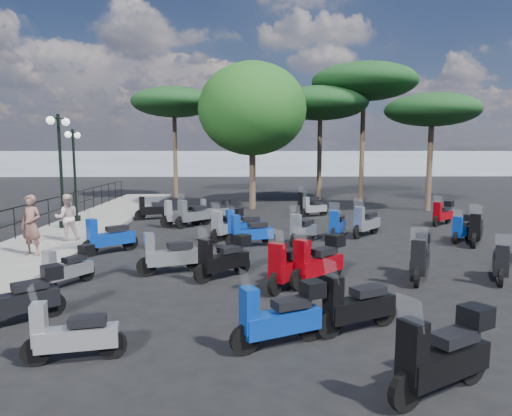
{
  "coord_description": "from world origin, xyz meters",
  "views": [
    {
      "loc": [
        0.05,
        -13.46,
        3.2
      ],
      "look_at": [
        0.46,
        2.11,
        1.2
      ],
      "focal_mm": 32.0,
      "sensor_mm": 36.0,
      "label": 1
    }
  ],
  "objects_px": {
    "pine_0": "(320,104)",
    "pine_1": "(364,82)",
    "scooter_29": "(443,214)",
    "pine_2": "(174,103)",
    "scooter_11": "(180,215)",
    "scooter_27": "(476,230)",
    "scooter_10": "(193,215)",
    "scooter_21": "(366,223)",
    "scooter_8": "(169,256)",
    "broadleaf_tree": "(252,109)",
    "scooter_1": "(19,298)",
    "scooter_9": "(243,226)",
    "scooter_3": "(109,238)",
    "scooter_28": "(463,229)",
    "scooter_13": "(318,262)",
    "scooter_16": "(227,225)",
    "scooter_14": "(289,264)",
    "scooter_18": "(443,356)",
    "scooter_0": "(71,336)",
    "scooter_15": "(302,231)",
    "lamp_post_1": "(61,164)",
    "pedestrian_far": "(67,217)",
    "scooter_7": "(224,258)",
    "pine_3": "(432,110)",
    "scooter_25": "(501,264)",
    "scooter_20": "(420,259)",
    "scooter_30": "(250,233)",
    "woman": "(31,225)",
    "scooter_23": "(314,208)",
    "scooter_12": "(280,317)",
    "scooter_5": "(153,209)",
    "scooter_4": "(214,210)",
    "scooter_17": "(309,203)",
    "lamp_post_2": "(74,169)",
    "scooter_2": "(68,268)",
    "scooter_22": "(337,226)"
  },
  "relations": [
    {
      "from": "scooter_0",
      "to": "scooter_27",
      "type": "xyz_separation_m",
      "value": [
        10.4,
        8.29,
        0.08
      ]
    },
    {
      "from": "scooter_18",
      "to": "scooter_22",
      "type": "bearing_deg",
      "value": -33.47
    },
    {
      "from": "scooter_25",
      "to": "pine_3",
      "type": "xyz_separation_m",
      "value": [
        3.44,
        12.95,
        4.76
      ]
    },
    {
      "from": "scooter_3",
      "to": "pedestrian_far",
      "type": "bearing_deg",
      "value": 12.16
    },
    {
      "from": "scooter_0",
      "to": "pine_0",
      "type": "xyz_separation_m",
      "value": [
        7.18,
        21.12,
        5.51
      ]
    },
    {
      "from": "scooter_7",
      "to": "pine_3",
      "type": "height_order",
      "value": "pine_3"
    },
    {
      "from": "scooter_21",
      "to": "scooter_29",
      "type": "relative_size",
      "value": 1.12
    },
    {
      "from": "scooter_22",
      "to": "scooter_30",
      "type": "bearing_deg",
      "value": 46.49
    },
    {
      "from": "scooter_7",
      "to": "scooter_14",
      "type": "relative_size",
      "value": 0.86
    },
    {
      "from": "scooter_3",
      "to": "scooter_2",
      "type": "bearing_deg",
      "value": 140.46
    },
    {
      "from": "scooter_13",
      "to": "scooter_15",
      "type": "xyz_separation_m",
      "value": [
        0.21,
        4.55,
        -0.07
      ]
    },
    {
      "from": "lamp_post_1",
      "to": "pedestrian_far",
      "type": "height_order",
      "value": "lamp_post_1"
    },
    {
      "from": "woman",
      "to": "pedestrian_far",
      "type": "bearing_deg",
      "value": 101.9
    },
    {
      "from": "lamp_post_2",
      "to": "scooter_1",
      "type": "height_order",
      "value": "lamp_post_2"
    },
    {
      "from": "lamp_post_1",
      "to": "scooter_30",
      "type": "distance_m",
      "value": 8.24
    },
    {
      "from": "scooter_5",
      "to": "pine_2",
      "type": "xyz_separation_m",
      "value": [
        -0.41,
        9.9,
        5.78
      ]
    },
    {
      "from": "pine_0",
      "to": "pine_1",
      "type": "distance_m",
      "value": 2.91
    },
    {
      "from": "scooter_0",
      "to": "scooter_15",
      "type": "xyz_separation_m",
      "value": [
        4.56,
        8.45,
        0.06
      ]
    },
    {
      "from": "scooter_4",
      "to": "scooter_17",
      "type": "relative_size",
      "value": 1.05
    },
    {
      "from": "scooter_11",
      "to": "pine_1",
      "type": "distance_m",
      "value": 14.91
    },
    {
      "from": "scooter_10",
      "to": "scooter_21",
      "type": "relative_size",
      "value": 1.0
    },
    {
      "from": "scooter_1",
      "to": "scooter_9",
      "type": "xyz_separation_m",
      "value": [
        4.1,
        7.91,
        -0.02
      ]
    },
    {
      "from": "scooter_0",
      "to": "pedestrian_far",
      "type": "bearing_deg",
      "value": 9.75
    },
    {
      "from": "scooter_29",
      "to": "broadleaf_tree",
      "type": "distance_m",
      "value": 10.94
    },
    {
      "from": "scooter_10",
      "to": "scooter_29",
      "type": "height_order",
      "value": "scooter_10"
    },
    {
      "from": "scooter_7",
      "to": "broadleaf_tree",
      "type": "height_order",
      "value": "broadleaf_tree"
    },
    {
      "from": "scooter_8",
      "to": "broadleaf_tree",
      "type": "relative_size",
      "value": 0.22
    },
    {
      "from": "lamp_post_2",
      "to": "scooter_27",
      "type": "bearing_deg",
      "value": -13.43
    },
    {
      "from": "scooter_14",
      "to": "scooter_18",
      "type": "relative_size",
      "value": 0.99
    },
    {
      "from": "scooter_18",
      "to": "scooter_23",
      "type": "distance_m",
      "value": 16.08
    },
    {
      "from": "scooter_14",
      "to": "scooter_23",
      "type": "distance_m",
      "value": 11.53
    },
    {
      "from": "scooter_27",
      "to": "pine_0",
      "type": "height_order",
      "value": "pine_0"
    },
    {
      "from": "scooter_29",
      "to": "pine_2",
      "type": "height_order",
      "value": "pine_2"
    },
    {
      "from": "scooter_17",
      "to": "scooter_15",
      "type": "bearing_deg",
      "value": 135.2
    },
    {
      "from": "scooter_5",
      "to": "scooter_12",
      "type": "height_order",
      "value": "scooter_5"
    },
    {
      "from": "scooter_18",
      "to": "pine_1",
      "type": "bearing_deg",
      "value": -40.96
    },
    {
      "from": "scooter_0",
      "to": "scooter_20",
      "type": "distance_m",
      "value": 8.1
    },
    {
      "from": "scooter_0",
      "to": "scooter_16",
      "type": "xyz_separation_m",
      "value": [
        1.99,
        9.39,
        0.11
      ]
    },
    {
      "from": "scooter_13",
      "to": "scooter_16",
      "type": "relative_size",
      "value": 0.98
    },
    {
      "from": "scooter_30",
      "to": "scooter_14",
      "type": "bearing_deg",
      "value": 171.33
    },
    {
      "from": "scooter_16",
      "to": "scooter_20",
      "type": "xyz_separation_m",
      "value": [
        4.93,
        -5.19,
        0.01
      ]
    },
    {
      "from": "scooter_3",
      "to": "scooter_28",
      "type": "xyz_separation_m",
      "value": [
        11.81,
        1.53,
        -0.05
      ]
    },
    {
      "from": "broadleaf_tree",
      "to": "scooter_12",
      "type": "bearing_deg",
      "value": -89.58
    },
    {
      "from": "scooter_11",
      "to": "scooter_18",
      "type": "xyz_separation_m",
      "value": [
        5.23,
        -13.33,
        0.05
      ]
    },
    {
      "from": "scooter_0",
      "to": "scooter_11",
      "type": "distance_m",
      "value": 12.25
    },
    {
      "from": "lamp_post_1",
      "to": "scooter_12",
      "type": "xyz_separation_m",
      "value": [
        7.7,
        -10.86,
        -2.15
      ]
    },
    {
      "from": "lamp_post_2",
      "to": "scooter_18",
      "type": "height_order",
      "value": "lamp_post_2"
    },
    {
      "from": "scooter_25",
      "to": "scooter_27",
      "type": "bearing_deg",
      "value": -82.47
    },
    {
      "from": "scooter_14",
      "to": "pine_0",
      "type": "xyz_separation_m",
      "value": [
        3.54,
        17.44,
        5.37
      ]
    },
    {
      "from": "scooter_7",
      "to": "scooter_25",
      "type": "distance_m",
      "value": 6.77
    }
  ]
}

